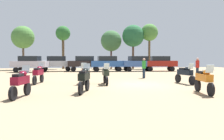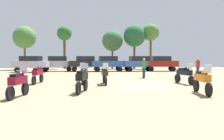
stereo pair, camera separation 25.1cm
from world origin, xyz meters
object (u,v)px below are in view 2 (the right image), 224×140
at_px(motorcycle_6, 185,74).
at_px(car_4, 139,62).
at_px(person_2, 144,67).
at_px(tree_5, 24,38).
at_px(car_3, 31,63).
at_px(car_5, 108,62).
at_px(car_2, 86,62).
at_px(person_1, 198,66).
at_px(motorcycle_5, 18,82).
at_px(motorcycle_4, 105,74).
at_px(tree_3, 151,33).
at_px(car_1, 161,62).
at_px(car_6, 57,62).
at_px(motorcycle_7, 84,73).
at_px(motorcycle_3, 82,78).
at_px(motorcycle_1, 38,73).
at_px(tree_4, 134,36).
at_px(motorcycle_2, 202,79).
at_px(tree_1, 112,41).
at_px(tree_2, 64,34).

height_order(motorcycle_6, car_4, car_4).
distance_m(person_2, tree_5, 21.98).
xyz_separation_m(car_3, car_5, (9.67, 0.41, 0.00)).
distance_m(car_2, person_1, 14.59).
height_order(motorcycle_5, person_1, person_1).
height_order(motorcycle_4, tree_3, tree_3).
xyz_separation_m(motorcycle_6, car_1, (3.50, 14.91, 0.45)).
distance_m(motorcycle_6, car_6, 19.25).
bearing_deg(motorcycle_7, tree_3, -112.76).
bearing_deg(motorcycle_3, car_2, 102.69).
relative_size(motorcycle_4, motorcycle_7, 0.94).
bearing_deg(car_2, motorcycle_6, -156.03).
bearing_deg(motorcycle_4, motorcycle_1, -13.32).
relative_size(person_2, tree_4, 0.25).
xyz_separation_m(car_3, car_6, (3.06, 1.56, 0.00)).
height_order(motorcycle_2, tree_4, tree_4).
xyz_separation_m(person_1, tree_4, (-2.26, 16.75, 4.25)).
bearing_deg(tree_4, car_6, -154.03).
bearing_deg(tree_5, tree_4, 2.57).
height_order(car_3, tree_5, tree_5).
distance_m(motorcycle_3, tree_1, 26.57).
bearing_deg(car_2, tree_3, -58.55).
bearing_deg(tree_2, motorcycle_5, -90.17).
xyz_separation_m(motorcycle_4, car_1, (9.00, 14.53, 0.46)).
bearing_deg(car_5, tree_3, -51.12).
height_order(car_6, tree_4, tree_4).
relative_size(motorcycle_1, person_1, 1.21).
relative_size(motorcycle_1, motorcycle_5, 1.05).
bearing_deg(tree_5, car_4, -20.89).
bearing_deg(motorcycle_1, tree_5, 113.83).
relative_size(motorcycle_1, car_2, 0.50).
relative_size(motorcycle_2, car_3, 0.50).
xyz_separation_m(motorcycle_4, car_4, (6.01, 14.70, 0.46)).
relative_size(motorcycle_5, motorcycle_7, 0.93).
bearing_deg(car_1, person_2, 160.94).
distance_m(motorcycle_3, car_6, 19.75).
bearing_deg(tree_5, motorcycle_3, -70.71).
distance_m(motorcycle_1, tree_5, 20.87).
xyz_separation_m(motorcycle_1, car_2, (3.52, 14.13, 0.46)).
xyz_separation_m(car_6, tree_3, (14.35, 5.55, 4.64)).
height_order(car_6, tree_1, tree_1).
distance_m(car_3, person_2, 15.45).
xyz_separation_m(car_4, tree_4, (0.92, 6.89, 4.12)).
bearing_deg(person_1, motorcycle_7, -85.08).
xyz_separation_m(motorcycle_1, car_6, (-0.17, 14.80, 0.46)).
relative_size(person_1, tree_1, 0.29).
xyz_separation_m(car_6, tree_5, (-5.30, 4.92, 3.63)).
bearing_deg(tree_4, person_1, -82.33).
height_order(car_4, car_6, same).
xyz_separation_m(motorcycle_1, motorcycle_2, (9.00, -5.88, 0.02)).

